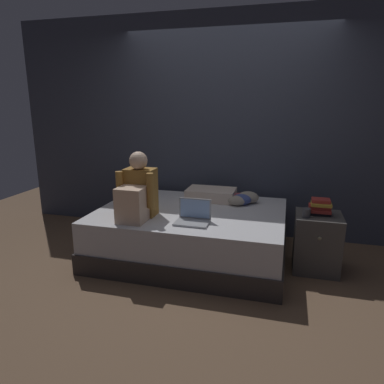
{
  "coord_description": "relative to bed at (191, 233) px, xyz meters",
  "views": [
    {
      "loc": [
        0.76,
        -3.17,
        1.65
      ],
      "look_at": [
        -0.14,
        0.1,
        0.78
      ],
      "focal_mm": 32.87,
      "sensor_mm": 36.0,
      "label": 1
    }
  ],
  "objects": [
    {
      "name": "ground_plane",
      "position": [
        0.2,
        -0.3,
        -0.26
      ],
      "size": [
        8.0,
        8.0,
        0.0
      ],
      "primitive_type": "plane",
      "color": "brown"
    },
    {
      "name": "wall_back",
      "position": [
        0.2,
        0.9,
        1.09
      ],
      "size": [
        5.6,
        0.1,
        2.7
      ],
      "primitive_type": "cube",
      "color": "#383D4C",
      "rests_on": "ground_plane"
    },
    {
      "name": "bed",
      "position": [
        0.0,
        0.0,
        0.0
      ],
      "size": [
        2.0,
        1.5,
        0.53
      ],
      "color": "#332D2B",
      "rests_on": "ground_plane"
    },
    {
      "name": "nightstand",
      "position": [
        1.3,
        0.02,
        0.03
      ],
      "size": [
        0.44,
        0.46,
        0.58
      ],
      "color": "#474442",
      "rests_on": "ground_plane"
    },
    {
      "name": "person_sitting",
      "position": [
        -0.44,
        -0.39,
        0.52
      ],
      "size": [
        0.39,
        0.44,
        0.66
      ],
      "color": "olive",
      "rests_on": "bed"
    },
    {
      "name": "laptop",
      "position": [
        0.13,
        -0.39,
        0.32
      ],
      "size": [
        0.32,
        0.23,
        0.22
      ],
      "color": "#9EA0A5",
      "rests_on": "bed"
    },
    {
      "name": "pillow",
      "position": [
        0.12,
        0.45,
        0.33
      ],
      "size": [
        0.56,
        0.36,
        0.13
      ],
      "primitive_type": "cube",
      "color": "beige",
      "rests_on": "bed"
    },
    {
      "name": "book_stack",
      "position": [
        1.3,
        0.03,
        0.4
      ],
      "size": [
        0.21,
        0.16,
        0.16
      ],
      "color": "black",
      "rests_on": "nightstand"
    },
    {
      "name": "mug",
      "position": [
        1.17,
        -0.1,
        0.36
      ],
      "size": [
        0.08,
        0.08,
        0.09
      ],
      "primitive_type": "cylinder",
      "color": "#3D3D42",
      "rests_on": "nightstand"
    },
    {
      "name": "clothes_pile",
      "position": [
        0.5,
        0.38,
        0.33
      ],
      "size": [
        0.33,
        0.32,
        0.13
      ],
      "color": "gray",
      "rests_on": "bed"
    }
  ]
}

